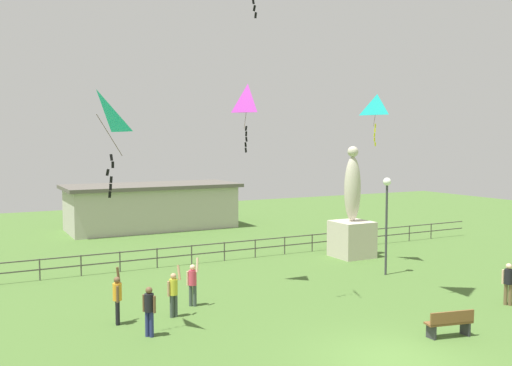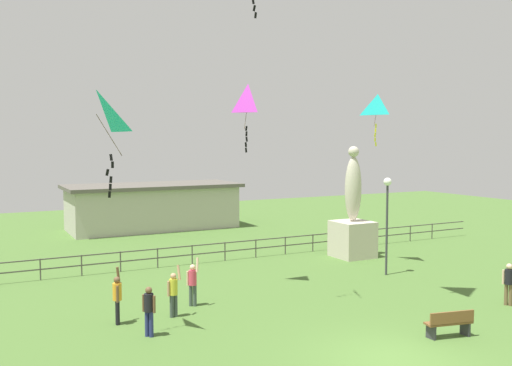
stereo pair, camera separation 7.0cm
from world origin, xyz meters
The scene contains 14 objects.
ground_plane centered at (0.00, 0.00, 0.00)m, with size 80.00×80.00×0.00m, color #476B2D.
statue_monument centered at (7.58, 11.81, 1.70)m, with size 1.86×1.86×5.77m.
lamppost centered at (6.49, 7.89, 3.20)m, with size 0.36×0.36×4.39m.
park_bench centered at (2.74, 0.57, 0.46)m, with size 1.55×0.71×0.85m.
person_0 centered at (7.28, 2.08, 0.89)m, with size 0.29×0.43×1.55m.
person_1 centered at (-5.95, 6.55, 0.94)m, with size 0.31×0.48×1.86m.
person_2 centered at (-5.38, 4.90, 0.90)m, with size 0.33×0.38×1.56m.
person_3 centered at (-4.06, 6.42, 0.90)m, with size 0.48×0.28×1.79m.
person_4 centered at (-3.01, 7.34, 0.91)m, with size 0.41×0.41×1.81m.
kite_0 centered at (0.11, 9.05, 7.60)m, with size 0.92×0.91×2.76m.
kite_2 centered at (7.48, 9.85, 7.67)m, with size 0.74×1.19×2.49m.
kite_4 centered at (-6.79, 5.10, 6.69)m, with size 1.26×1.20×3.08m.
waterfront_railing centered at (-0.37, 14.00, 0.63)m, with size 36.02×0.06×0.95m.
pavilion_building centered at (1.24, 26.00, 1.57)m, with size 11.71×5.11×3.09m.
Camera 2 is at (-10.30, -11.68, 5.97)m, focal length 39.65 mm.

